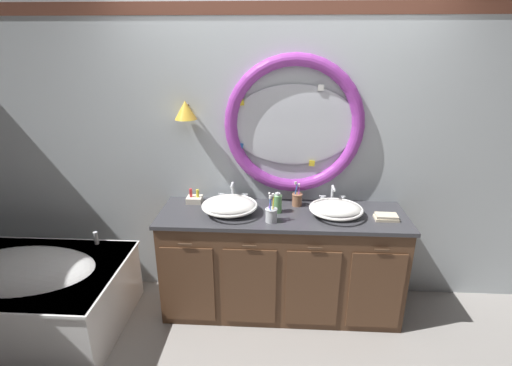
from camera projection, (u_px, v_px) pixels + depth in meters
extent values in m
plane|color=gray|center=(275.00, 329.00, 2.97)|extent=(14.00, 14.00, 0.00)
cube|color=silver|center=(279.00, 147.00, 3.07)|extent=(6.40, 0.08, 2.60)
cube|color=brown|center=(282.00, 8.00, 2.68)|extent=(6.27, 0.01, 0.09)
ellipsoid|color=silver|center=(294.00, 126.00, 2.95)|extent=(0.98, 0.02, 0.63)
torus|color=purple|center=(294.00, 126.00, 2.95)|extent=(1.08, 0.10, 1.08)
cube|color=orange|center=(358.00, 128.00, 2.92)|extent=(0.05, 0.01, 0.05)
cube|color=silver|center=(321.00, 88.00, 2.83)|extent=(0.04, 0.01, 0.04)
cube|color=yellow|center=(241.00, 102.00, 2.90)|extent=(0.05, 0.01, 0.05)
cube|color=#2866B7|center=(240.00, 146.00, 3.02)|extent=(0.05, 0.01, 0.05)
cube|color=yellow|center=(312.00, 163.00, 3.03)|extent=(0.05, 0.01, 0.05)
cylinder|color=#4C3823|center=(187.00, 106.00, 2.92)|extent=(0.02, 0.09, 0.02)
cone|color=gold|center=(185.00, 110.00, 2.88)|extent=(0.17, 0.17, 0.14)
cube|color=brown|center=(281.00, 263.00, 3.09)|extent=(1.86, 0.54, 0.83)
cube|color=#38383D|center=(282.00, 215.00, 2.94)|extent=(1.89, 0.58, 0.03)
cube|color=#38383D|center=(282.00, 209.00, 3.21)|extent=(1.86, 0.02, 0.11)
cube|color=brown|center=(188.00, 285.00, 2.87)|extent=(0.39, 0.02, 0.63)
cylinder|color=#422D1E|center=(185.00, 244.00, 2.74)|extent=(0.10, 0.01, 0.01)
cube|color=brown|center=(250.00, 287.00, 2.85)|extent=(0.39, 0.02, 0.63)
cylinder|color=#422D1E|center=(249.00, 246.00, 2.71)|extent=(0.10, 0.01, 0.01)
cube|color=brown|center=(312.00, 290.00, 2.82)|extent=(0.39, 0.02, 0.63)
cylinder|color=#422D1E|center=(315.00, 248.00, 2.69)|extent=(0.10, 0.01, 0.01)
cube|color=brown|center=(376.00, 292.00, 2.80)|extent=(0.39, 0.02, 0.63)
cylinder|color=#422D1E|center=(382.00, 250.00, 2.66)|extent=(0.10, 0.01, 0.01)
cube|color=white|center=(27.00, 298.00, 2.92)|extent=(1.44, 0.93, 0.51)
ellipsoid|color=white|center=(22.00, 275.00, 2.85)|extent=(1.18, 0.73, 0.28)
cube|color=white|center=(21.00, 271.00, 2.84)|extent=(1.47, 0.96, 0.02)
cylinder|color=silver|center=(96.00, 238.00, 3.17)|extent=(0.04, 0.04, 0.11)
cylinder|color=silver|center=(22.00, 275.00, 2.85)|extent=(0.04, 0.04, 0.01)
ellipsoid|color=white|center=(230.00, 206.00, 2.90)|extent=(0.41, 0.31, 0.13)
torus|color=white|center=(230.00, 205.00, 2.90)|extent=(0.43, 0.43, 0.02)
cylinder|color=silver|center=(230.00, 205.00, 2.90)|extent=(0.03, 0.03, 0.01)
ellipsoid|color=white|center=(336.00, 209.00, 2.86)|extent=(0.38, 0.28, 0.11)
torus|color=white|center=(336.00, 209.00, 2.86)|extent=(0.40, 0.40, 0.02)
cylinder|color=silver|center=(336.00, 209.00, 2.86)|extent=(0.03, 0.03, 0.01)
cylinder|color=silver|center=(233.00, 200.00, 3.13)|extent=(0.05, 0.05, 0.02)
cylinder|color=silver|center=(233.00, 191.00, 3.11)|extent=(0.02, 0.02, 0.14)
sphere|color=silver|center=(233.00, 183.00, 3.08)|extent=(0.03, 0.03, 0.03)
cylinder|color=silver|center=(232.00, 185.00, 3.03)|extent=(0.02, 0.10, 0.02)
cylinder|color=silver|center=(222.00, 198.00, 3.13)|extent=(0.04, 0.04, 0.06)
cylinder|color=silver|center=(245.00, 198.00, 3.12)|extent=(0.04, 0.04, 0.06)
cube|color=silver|center=(222.00, 194.00, 3.12)|extent=(0.05, 0.01, 0.01)
cube|color=silver|center=(245.00, 195.00, 3.11)|extent=(0.05, 0.01, 0.01)
cylinder|color=silver|center=(332.00, 203.00, 3.09)|extent=(0.05, 0.05, 0.02)
cylinder|color=silver|center=(332.00, 194.00, 3.06)|extent=(0.02, 0.02, 0.13)
sphere|color=silver|center=(333.00, 186.00, 3.04)|extent=(0.03, 0.03, 0.03)
cylinder|color=silver|center=(334.00, 189.00, 3.00)|extent=(0.02, 0.09, 0.02)
cylinder|color=silver|center=(322.00, 200.00, 3.09)|extent=(0.04, 0.04, 0.06)
cylinder|color=silver|center=(342.00, 201.00, 3.08)|extent=(0.04, 0.04, 0.06)
cube|color=silver|center=(322.00, 196.00, 3.08)|extent=(0.05, 0.01, 0.01)
cube|color=silver|center=(342.00, 197.00, 3.07)|extent=(0.05, 0.01, 0.01)
cylinder|color=silver|center=(271.00, 215.00, 2.77)|extent=(0.08, 0.08, 0.10)
torus|color=silver|center=(271.00, 209.00, 2.75)|extent=(0.09, 0.09, 0.01)
cylinder|color=yellow|center=(273.00, 208.00, 2.75)|extent=(0.02, 0.03, 0.19)
cube|color=white|center=(273.00, 195.00, 2.71)|extent=(0.02, 0.02, 0.02)
cylinder|color=purple|center=(269.00, 207.00, 2.77)|extent=(0.04, 0.03, 0.18)
cube|color=white|center=(269.00, 194.00, 2.73)|extent=(0.02, 0.02, 0.03)
cylinder|color=blue|center=(270.00, 210.00, 2.74)|extent=(0.01, 0.02, 0.18)
cube|color=white|center=(270.00, 197.00, 2.70)|extent=(0.02, 0.02, 0.02)
cylinder|color=#996647|center=(297.00, 200.00, 3.05)|extent=(0.08, 0.08, 0.10)
torus|color=#996647|center=(297.00, 194.00, 3.03)|extent=(0.09, 0.09, 0.01)
cylinder|color=purple|center=(299.00, 195.00, 3.03)|extent=(0.02, 0.03, 0.15)
cube|color=white|center=(299.00, 185.00, 3.00)|extent=(0.01, 0.02, 0.03)
cylinder|color=blue|center=(295.00, 194.00, 3.03)|extent=(0.03, 0.02, 0.17)
cube|color=white|center=(296.00, 183.00, 3.00)|extent=(0.02, 0.02, 0.02)
cylinder|color=#6BAD66|center=(277.00, 204.00, 2.92)|extent=(0.07, 0.07, 0.14)
cylinder|color=silver|center=(277.00, 194.00, 2.89)|extent=(0.04, 0.04, 0.02)
cylinder|color=silver|center=(277.00, 193.00, 2.87)|extent=(0.01, 0.04, 0.01)
cube|color=beige|center=(386.00, 218.00, 2.82)|extent=(0.17, 0.11, 0.02)
cube|color=beige|center=(386.00, 216.00, 2.81)|extent=(0.16, 0.10, 0.02)
cube|color=beige|center=(195.00, 200.00, 3.12)|extent=(0.12, 0.11, 0.05)
cylinder|color=#E0383D|center=(191.00, 193.00, 3.10)|extent=(0.02, 0.02, 0.07)
cylinder|color=yellow|center=(198.00, 193.00, 3.10)|extent=(0.02, 0.02, 0.06)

